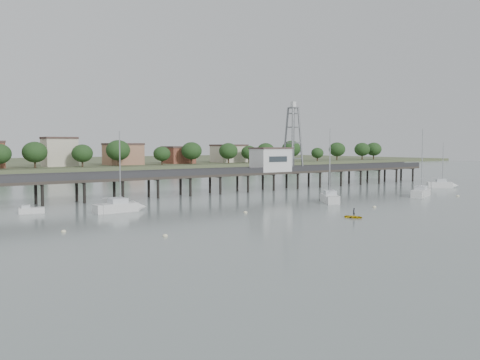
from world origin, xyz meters
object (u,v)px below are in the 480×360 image
at_px(pier, 170,177).
at_px(sailboat_b, 125,207).
at_px(sailboat_e, 445,185).
at_px(white_tender, 31,211).
at_px(sailboat_c, 329,198).
at_px(yellow_dinghy, 354,218).
at_px(sailboat_d, 422,193).
at_px(lattice_tower, 293,139).

xyz_separation_m(pier, sailboat_b, (-16.43, -16.26, -3.15)).
xyz_separation_m(sailboat_e, white_tender, (-89.69, 8.72, -0.23)).
bearing_deg(sailboat_e, sailboat_c, -133.59).
height_order(white_tender, yellow_dinghy, yellow_dinghy).
xyz_separation_m(sailboat_b, yellow_dinghy, (22.23, -24.84, -0.65)).
distance_m(sailboat_e, white_tender, 90.11).
distance_m(sailboat_d, sailboat_b, 57.75).
xyz_separation_m(sailboat_e, yellow_dinghy, (-55.50, -22.06, -0.66)).
relative_size(white_tender, yellow_dinghy, 1.47).
bearing_deg(sailboat_b, sailboat_d, -15.43).
distance_m(sailboat_b, white_tender, 13.35).
height_order(sailboat_d, yellow_dinghy, sailboat_d).
height_order(lattice_tower, sailboat_c, lattice_tower).
relative_size(sailboat_e, yellow_dinghy, 4.20).
distance_m(sailboat_d, sailboat_e, 22.93).
bearing_deg(pier, sailboat_d, -34.77).
height_order(sailboat_e, sailboat_b, sailboat_b).
bearing_deg(sailboat_b, pier, 40.88).
xyz_separation_m(sailboat_c, sailboat_b, (-34.62, 7.97, 0.00)).
height_order(sailboat_c, sailboat_b, sailboat_c).
relative_size(sailboat_c, white_tender, 3.55).
bearing_deg(sailboat_d, white_tender, 142.37).
bearing_deg(lattice_tower, sailboat_e, -32.57).
distance_m(sailboat_e, yellow_dinghy, 59.73).
bearing_deg(white_tender, yellow_dinghy, -27.38).
bearing_deg(white_tender, sailboat_c, -2.00).
relative_size(sailboat_d, sailboat_e, 1.27).
relative_size(lattice_tower, sailboat_d, 1.13).
height_order(pier, white_tender, pier).
relative_size(sailboat_c, sailboat_b, 1.06).
xyz_separation_m(sailboat_d, yellow_dinghy, (-34.35, -13.23, -0.64)).
bearing_deg(sailboat_e, lattice_tower, -173.02).
xyz_separation_m(lattice_tower, yellow_dinghy, (-25.70, -41.10, -11.10)).
distance_m(sailboat_b, yellow_dinghy, 33.34).
distance_m(lattice_tower, sailboat_e, 36.88).
height_order(sailboat_e, yellow_dinghy, sailboat_e).
bearing_deg(sailboat_c, sailboat_d, -64.16).
distance_m(lattice_tower, sailboat_b, 51.68).
distance_m(pier, lattice_tower, 32.34).
bearing_deg(white_tender, lattice_tower, 24.40).
bearing_deg(yellow_dinghy, sailboat_e, 3.76).
distance_m(sailboat_c, sailboat_e, 43.42).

